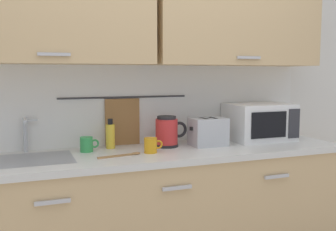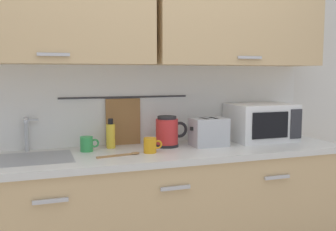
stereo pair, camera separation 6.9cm
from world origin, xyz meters
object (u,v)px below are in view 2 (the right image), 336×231
microwave (261,122)px  toaster (209,132)px  dish_soap_bottle (111,135)px  wooden_spoon (124,155)px  electric_kettle (168,132)px  mug_by_kettle (150,145)px  mug_near_sink (87,144)px

microwave → toaster: 0.46m
dish_soap_bottle → wooden_spoon: bearing=-84.2°
electric_kettle → wooden_spoon: electric_kettle is taller
microwave → mug_by_kettle: 0.92m
electric_kettle → dish_soap_bottle: size_ratio=1.16×
electric_kettle → mug_near_sink: electric_kettle is taller
microwave → wooden_spoon: microwave is taller
mug_near_sink → wooden_spoon: size_ratio=0.43×
dish_soap_bottle → mug_near_sink: dish_soap_bottle is taller
mug_by_kettle → wooden_spoon: bearing=-171.3°
dish_soap_bottle → mug_near_sink: bearing=-159.2°
dish_soap_bottle → mug_by_kettle: dish_soap_bottle is taller
microwave → mug_near_sink: microwave is taller
mug_by_kettle → wooden_spoon: size_ratio=0.43×
dish_soap_bottle → wooden_spoon: 0.28m
dish_soap_bottle → mug_by_kettle: size_ratio=1.63×
electric_kettle → mug_by_kettle: size_ratio=1.89×
mug_near_sink → dish_soap_bottle: bearing=20.8°
microwave → wooden_spoon: bearing=-170.0°
dish_soap_bottle → toaster: (0.65, -0.14, 0.01)m
toaster → wooden_spoon: size_ratio=0.93×
microwave → mug_near_sink: 1.27m
mug_near_sink → wooden_spoon: mug_near_sink is taller
electric_kettle → wooden_spoon: 0.40m
toaster → wooden_spoon: (-0.62, -0.12, -0.09)m
electric_kettle → mug_by_kettle: (-0.17, -0.16, -0.05)m
electric_kettle → toaster: bearing=-13.3°
mug_near_sink → toaster: size_ratio=0.47×
dish_soap_bottle → mug_by_kettle: bearing=-49.6°
mug_near_sink → mug_by_kettle: 0.41m
dish_soap_bottle → toaster: dish_soap_bottle is taller
mug_by_kettle → electric_kettle: bearing=43.4°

